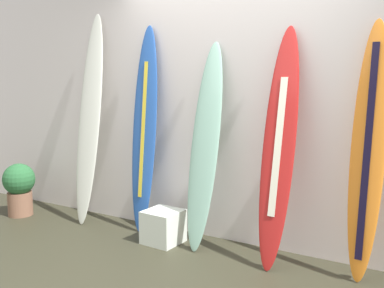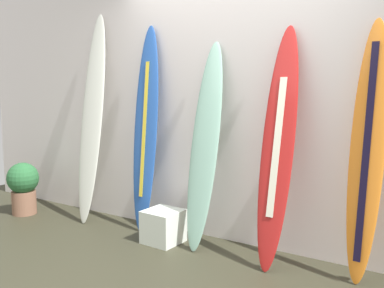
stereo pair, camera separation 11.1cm
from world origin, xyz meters
TOP-DOWN VIEW (x-y plane):
  - wall_back at (0.00, 1.30)m, footprint 7.20×0.20m
  - surfboard_ivory at (-1.61, 0.97)m, footprint 0.31×0.43m
  - surfboard_cobalt at (-0.92, 1.03)m, footprint 0.29×0.29m
  - surfboard_seafoam at (-0.16, 0.95)m, footprint 0.29×0.47m
  - surfboard_crimson at (0.55, 0.92)m, footprint 0.29×0.51m
  - surfboard_sunset at (1.24, 1.00)m, footprint 0.27×0.34m
  - display_block_left at (-0.54, 0.81)m, footprint 0.35×0.35m
  - potted_plant at (-2.47, 0.68)m, footprint 0.36×0.36m

SIDE VIEW (x-z plane):
  - display_block_left at x=-0.54m, z-range 0.00..0.32m
  - potted_plant at x=-2.47m, z-range 0.03..0.64m
  - surfboard_seafoam at x=-0.16m, z-range -0.01..1.90m
  - surfboard_crimson at x=0.55m, z-range -0.02..2.00m
  - surfboard_sunset at x=1.24m, z-range -0.01..2.01m
  - surfboard_cobalt at x=-0.92m, z-range 0.00..2.11m
  - surfboard_ivory at x=-1.61m, z-range -0.02..2.26m
  - wall_back at x=0.00m, z-range 0.00..2.80m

